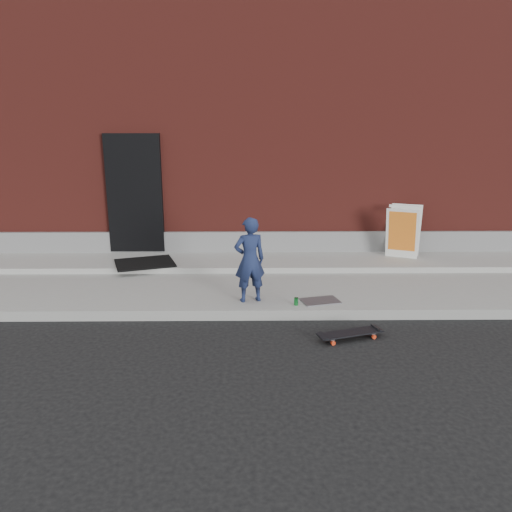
{
  "coord_description": "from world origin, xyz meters",
  "views": [
    {
      "loc": [
        -0.39,
        -6.58,
        2.69
      ],
      "look_at": [
        -0.31,
        0.8,
        0.73
      ],
      "focal_mm": 35.0,
      "sensor_mm": 36.0,
      "label": 1
    }
  ],
  "objects_px": {
    "child": "(250,260)",
    "soda_can": "(296,301)",
    "pizza_sign": "(403,231)",
    "skateboard": "(350,333)"
  },
  "relations": [
    {
      "from": "pizza_sign",
      "to": "soda_can",
      "type": "bearing_deg",
      "value": -133.28
    },
    {
      "from": "child",
      "to": "skateboard",
      "type": "height_order",
      "value": "child"
    },
    {
      "from": "child",
      "to": "pizza_sign",
      "type": "bearing_deg",
      "value": -158.21
    },
    {
      "from": "soda_can",
      "to": "child",
      "type": "bearing_deg",
      "value": 163.95
    },
    {
      "from": "child",
      "to": "soda_can",
      "type": "distance_m",
      "value": 0.9
    },
    {
      "from": "skateboard",
      "to": "soda_can",
      "type": "distance_m",
      "value": 1.07
    },
    {
      "from": "skateboard",
      "to": "soda_can",
      "type": "bearing_deg",
      "value": 126.14
    },
    {
      "from": "child",
      "to": "skateboard",
      "type": "distance_m",
      "value": 1.81
    },
    {
      "from": "skateboard",
      "to": "pizza_sign",
      "type": "height_order",
      "value": "pizza_sign"
    },
    {
      "from": "child",
      "to": "pizza_sign",
      "type": "xyz_separation_m",
      "value": [
        2.89,
        2.17,
        -0.04
      ]
    }
  ]
}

